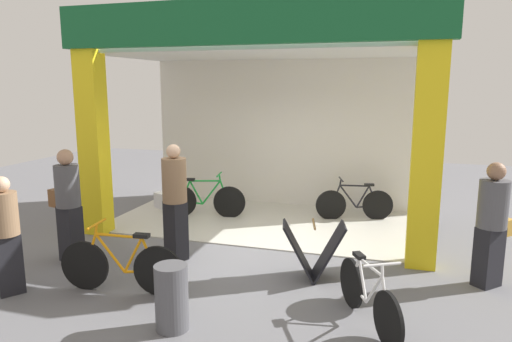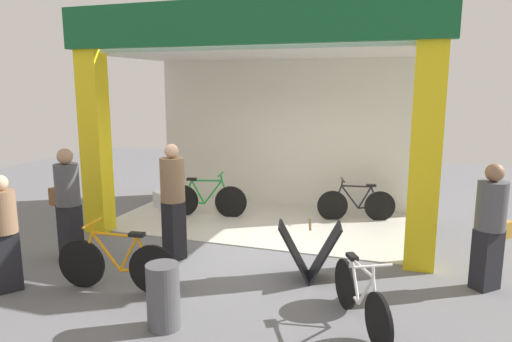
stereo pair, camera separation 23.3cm
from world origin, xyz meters
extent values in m
plane|color=slate|center=(0.00, 0.00, 0.00)|extent=(19.90, 19.90, 0.00)
cube|color=beige|center=(0.00, 1.49, 0.01)|extent=(5.95, 2.97, 0.02)
cube|color=silver|center=(0.00, 2.97, 1.62)|extent=(5.95, 0.12, 3.24)
cube|color=yellow|center=(-2.76, 0.00, 1.62)|extent=(0.42, 0.36, 3.24)
cube|color=yellow|center=(2.76, 0.00, 1.62)|extent=(0.42, 0.36, 3.24)
cube|color=#14592D|center=(0.00, -0.15, 3.57)|extent=(6.15, 0.20, 0.67)
cube|color=silver|center=(0.00, 1.49, 3.21)|extent=(5.95, 2.97, 0.06)
cylinder|color=black|center=(-1.79, 1.37, 0.32)|extent=(0.64, 0.16, 0.65)
cylinder|color=black|center=(-0.81, 1.56, 0.32)|extent=(0.64, 0.16, 0.65)
cylinder|color=#198C33|center=(-1.56, 1.41, 0.30)|extent=(0.43, 0.12, 0.08)
cylinder|color=#198C33|center=(-1.47, 1.43, 0.51)|extent=(0.28, 0.09, 0.49)
cylinder|color=#198C33|center=(-1.16, 1.49, 0.52)|extent=(0.40, 0.11, 0.51)
cylinder|color=#198C33|center=(-1.29, 1.46, 0.75)|extent=(0.62, 0.15, 0.05)
cylinder|color=#198C33|center=(-1.68, 1.39, 0.53)|extent=(0.22, 0.07, 0.43)
cylinder|color=#198C33|center=(-0.90, 1.54, 0.54)|extent=(0.20, 0.07, 0.45)
cylinder|color=#198C33|center=(-0.99, 1.52, 0.82)|extent=(0.06, 0.04, 0.13)
cylinder|color=#198C33|center=(-1.00, 1.52, 0.89)|extent=(0.11, 0.45, 0.03)
cube|color=black|center=(-1.59, 1.41, 0.77)|extent=(0.21, 0.13, 0.05)
cylinder|color=black|center=(2.05, 2.27, 0.30)|extent=(0.59, 0.21, 0.60)
cylinder|color=black|center=(1.16, 2.01, 0.30)|extent=(0.59, 0.21, 0.60)
cylinder|color=black|center=(1.84, 2.20, 0.28)|extent=(0.40, 0.14, 0.08)
cylinder|color=black|center=(1.76, 2.18, 0.47)|extent=(0.26, 0.10, 0.45)
cylinder|color=black|center=(1.49, 2.10, 0.48)|extent=(0.36, 0.13, 0.47)
cylinder|color=black|center=(1.60, 2.13, 0.70)|extent=(0.56, 0.19, 0.05)
cylinder|color=black|center=(1.96, 2.24, 0.49)|extent=(0.20, 0.09, 0.40)
cylinder|color=black|center=(1.25, 2.03, 0.50)|extent=(0.18, 0.08, 0.42)
cylinder|color=black|center=(1.33, 2.06, 0.76)|extent=(0.06, 0.05, 0.12)
cylinder|color=black|center=(1.34, 2.06, 0.82)|extent=(0.14, 0.41, 0.03)
cube|color=black|center=(1.88, 2.21, 0.72)|extent=(0.20, 0.14, 0.05)
cylinder|color=black|center=(-0.46, -2.01, 0.33)|extent=(0.65, 0.12, 0.65)
cylinder|color=black|center=(-1.46, -2.12, 0.33)|extent=(0.65, 0.12, 0.65)
cylinder|color=orange|center=(-0.70, -2.04, 0.30)|extent=(0.44, 0.09, 0.08)
cylinder|color=orange|center=(-0.79, -2.05, 0.51)|extent=(0.29, 0.07, 0.49)
cylinder|color=orange|center=(-1.10, -2.08, 0.52)|extent=(0.40, 0.08, 0.51)
cylinder|color=orange|center=(-0.97, -2.07, 0.76)|extent=(0.63, 0.11, 0.05)
cylinder|color=orange|center=(-0.57, -2.02, 0.54)|extent=(0.22, 0.06, 0.44)
cylinder|color=orange|center=(-1.36, -2.11, 0.55)|extent=(0.20, 0.06, 0.45)
cylinder|color=orange|center=(-1.27, -2.10, 0.83)|extent=(0.06, 0.04, 0.14)
cylinder|color=orange|center=(-1.26, -2.10, 0.90)|extent=(0.08, 0.46, 0.03)
cube|color=black|center=(-0.66, -2.03, 0.78)|extent=(0.21, 0.12, 0.05)
cylinder|color=black|center=(1.91, -1.60, 0.30)|extent=(0.32, 0.54, 0.60)
cylinder|color=black|center=(2.36, -2.41, 0.30)|extent=(0.32, 0.54, 0.60)
cylinder|color=white|center=(2.02, -1.80, 0.28)|extent=(0.22, 0.37, 0.08)
cylinder|color=white|center=(2.06, -1.87, 0.47)|extent=(0.15, 0.24, 0.45)
cylinder|color=white|center=(2.19, -2.12, 0.48)|extent=(0.21, 0.34, 0.47)
cylinder|color=white|center=(2.14, -2.02, 0.70)|extent=(0.31, 0.52, 0.05)
cylinder|color=white|center=(1.96, -1.69, 0.49)|extent=(0.12, 0.19, 0.40)
cylinder|color=white|center=(2.31, -2.33, 0.50)|extent=(0.11, 0.17, 0.42)
cylinder|color=white|center=(2.27, -2.26, 0.76)|extent=(0.05, 0.06, 0.12)
cylinder|color=white|center=(2.27, -2.25, 0.82)|extent=(0.38, 0.23, 0.03)
cube|color=black|center=(2.00, -1.77, 0.72)|extent=(0.17, 0.20, 0.05)
cube|color=black|center=(1.13, -0.97, 0.39)|extent=(0.53, 0.55, 0.80)
cube|color=black|center=(1.53, -0.88, 0.39)|extent=(0.53, 0.55, 0.80)
cylinder|color=olive|center=(1.33, -0.92, 0.79)|extent=(0.13, 0.46, 0.03)
cube|color=black|center=(3.59, -0.48, 0.40)|extent=(0.41, 0.41, 0.81)
cylinder|color=#4C4C51|center=(3.59, -0.48, 1.13)|extent=(0.53, 0.53, 0.63)
sphere|color=#8C664C|center=(3.59, -0.48, 1.56)|extent=(0.23, 0.23, 0.23)
cube|color=#BF8C33|center=(3.80, -0.26, 0.76)|extent=(0.23, 0.23, 0.23)
cube|color=black|center=(-2.32, -2.50, 0.39)|extent=(0.37, 0.38, 0.78)
cylinder|color=#8C6B4C|center=(-2.32, -2.50, 1.06)|extent=(0.46, 0.46, 0.55)
sphere|color=#D8AD8C|center=(-2.32, -2.50, 1.43)|extent=(0.20, 0.20, 0.20)
cube|color=black|center=(-0.82, -0.78, 0.45)|extent=(0.41, 0.37, 0.90)
cylinder|color=#8C6B4C|center=(-0.82, -0.78, 1.24)|extent=(0.50, 0.50, 0.67)
sphere|color=#D8AD8C|center=(-0.82, -0.78, 1.67)|extent=(0.21, 0.21, 0.21)
cube|color=white|center=(-1.12, -0.61, 0.86)|extent=(0.32, 0.28, 0.24)
cube|color=black|center=(-2.31, -1.32, 0.43)|extent=(0.37, 0.32, 0.85)
cylinder|color=#4C4C51|center=(-2.31, -1.32, 1.17)|extent=(0.44, 0.44, 0.63)
sphere|color=tan|center=(-2.31, -1.32, 1.60)|extent=(0.24, 0.24, 0.24)
cube|color=brown|center=(-2.60, -1.24, 0.94)|extent=(0.24, 0.18, 0.27)
cylinder|color=#4C4C51|center=(0.09, -2.72, 0.37)|extent=(0.37, 0.37, 0.74)
camera|label=1|loc=(2.34, -6.99, 2.65)|focal=32.79mm
camera|label=2|loc=(2.57, -6.92, 2.65)|focal=32.79mm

